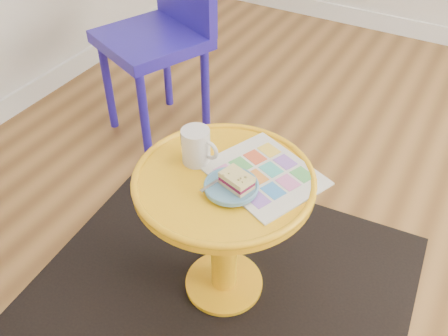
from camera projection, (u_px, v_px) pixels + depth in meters
The scene contains 10 objects.
floor at pixel (378, 253), 1.96m from camera, with size 4.00×4.00×0.00m, color brown.
room_walls at pixel (263, 69), 2.96m from camera, with size 4.00×4.00×4.00m.
rug at pixel (224, 284), 1.84m from camera, with size 1.30×1.10×0.01m, color black.
side_table at pixel (224, 213), 1.60m from camera, with size 0.56×0.56×0.53m.
chair at pixel (164, 23), 2.27m from camera, with size 0.56×0.56×0.97m.
newspaper at pixel (264, 174), 1.51m from camera, with size 0.32×0.27×0.01m, color silver.
mug at pixel (197, 145), 1.52m from camera, with size 0.13×0.09×0.12m.
plate at pixel (231, 187), 1.45m from camera, with size 0.16×0.16×0.02m.
cake_slice at pixel (237, 180), 1.43m from camera, with size 0.11×0.09×0.04m.
fork at pixel (220, 179), 1.46m from camera, with size 0.05×0.14×0.00m.
Camera 1 is at (0.11, -1.41, 1.52)m, focal length 40.00 mm.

